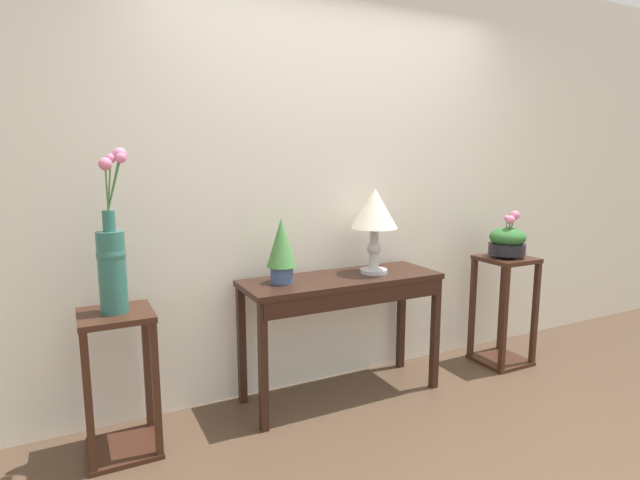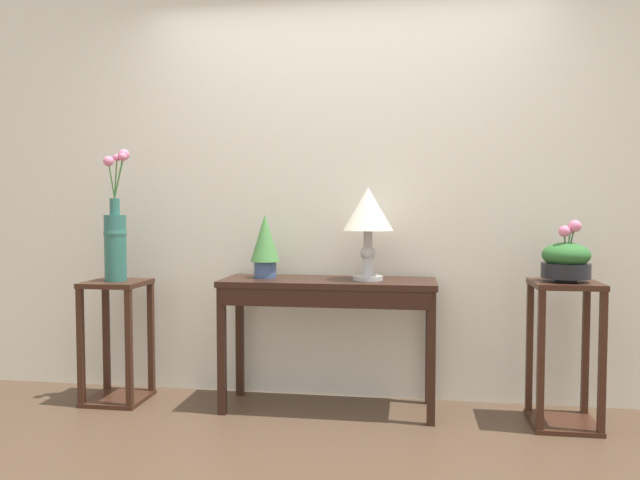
{
  "view_description": "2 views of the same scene",
  "coord_description": "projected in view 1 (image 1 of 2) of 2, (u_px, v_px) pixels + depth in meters",
  "views": [
    {
      "loc": [
        -1.58,
        -1.55,
        1.51
      ],
      "look_at": [
        -0.27,
        1.03,
        1.03
      ],
      "focal_mm": 28.32,
      "sensor_mm": 36.0,
      "label": 1
    },
    {
      "loc": [
        0.4,
        -2.41,
        1.2
      ],
      "look_at": [
        -0.14,
        1.17,
        1.01
      ],
      "focal_mm": 33.87,
      "sensor_mm": 36.0,
      "label": 2
    }
  ],
  "objects": [
    {
      "name": "pedestal_stand_right",
      "position": [
        503.0,
        310.0,
        3.7
      ],
      "size": [
        0.35,
        0.35,
        0.8
      ],
      "color": "#381E14",
      "rests_on": "ground"
    },
    {
      "name": "table_lamp",
      "position": [
        375.0,
        213.0,
        3.16
      ],
      "size": [
        0.29,
        0.29,
        0.54
      ],
      "color": "#B7B7BC",
      "rests_on": "console_table"
    },
    {
      "name": "planter_bowl_wide_right",
      "position": [
        508.0,
        241.0,
        3.61
      ],
      "size": [
        0.26,
        0.26,
        0.34
      ],
      "color": "black",
      "rests_on": "pedestal_stand_right"
    },
    {
      "name": "back_wall_with_art",
      "position": [
        330.0,
        174.0,
        3.33
      ],
      "size": [
        9.0,
        0.1,
        2.8
      ],
      "color": "silver",
      "rests_on": "ground"
    },
    {
      "name": "console_table",
      "position": [
        344.0,
        294.0,
        3.12
      ],
      "size": [
        1.26,
        0.44,
        0.78
      ],
      "color": "black",
      "rests_on": "ground"
    },
    {
      "name": "pedestal_stand_left",
      "position": [
        120.0,
        383.0,
        2.56
      ],
      "size": [
        0.35,
        0.35,
        0.75
      ],
      "color": "#381E14",
      "rests_on": "ground"
    },
    {
      "name": "flower_vase_tall_left",
      "position": [
        112.0,
        258.0,
        2.46
      ],
      "size": [
        0.17,
        0.16,
        0.81
      ],
      "color": "#2D665B",
      "rests_on": "pedestal_stand_left"
    },
    {
      "name": "potted_plant_on_console",
      "position": [
        281.0,
        248.0,
        2.94
      ],
      "size": [
        0.18,
        0.18,
        0.38
      ],
      "color": "#3D5684",
      "rests_on": "console_table"
    }
  ]
}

